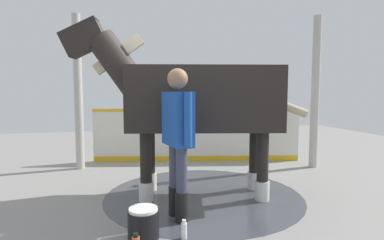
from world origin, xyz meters
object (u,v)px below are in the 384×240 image
(wash_bucket, at_px, (143,223))
(bottle_shampoo, at_px, (184,230))
(handler, at_px, (178,132))
(horse, at_px, (195,100))

(wash_bucket, xyz_separation_m, bottle_shampoo, (-0.11, -0.40, -0.07))
(handler, relative_size, wash_bucket, 5.51)
(wash_bucket, bearing_deg, horse, -35.06)
(handler, distance_m, wash_bucket, 1.07)
(horse, height_order, handler, horse)
(horse, xyz_separation_m, bottle_shampoo, (-1.29, 0.43, -1.31))
(horse, xyz_separation_m, wash_bucket, (-1.19, 0.83, -1.24))
(horse, relative_size, bottle_shampoo, 17.04)
(bottle_shampoo, bearing_deg, horse, -18.31)
(horse, distance_m, wash_bucket, 1.91)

